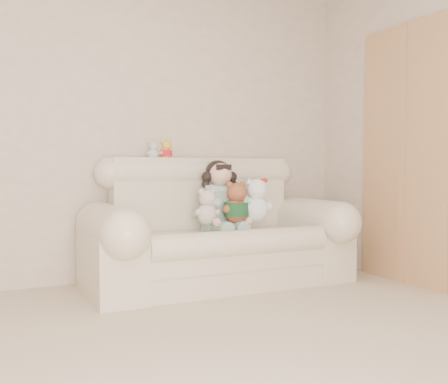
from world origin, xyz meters
TOP-DOWN VIEW (x-y plane):
  - wall_back at (0.00, 2.50)m, footprint 4.50×0.00m
  - sofa at (0.82, 2.00)m, footprint 2.10×0.95m
  - door_panel at (2.22, 1.40)m, footprint 0.06×0.90m
  - seated_child at (0.87, 2.08)m, footprint 0.38×0.45m
  - brown_teddy at (0.92, 1.88)m, footprint 0.26×0.20m
  - white_cat at (1.10, 1.88)m, footprint 0.29×0.23m
  - cream_teddy at (0.68, 1.90)m, footprint 0.24×0.20m
  - yellow_mini_bear at (0.51, 2.36)m, footprint 0.15×0.13m
  - grey_mini_plush at (0.40, 2.38)m, footprint 0.14×0.13m

SIDE VIEW (x-z plane):
  - sofa at x=0.82m, z-range 0.00..1.03m
  - cream_teddy at x=0.68m, z-range 0.50..0.83m
  - brown_teddy at x=0.92m, z-range 0.50..0.89m
  - white_cat at x=1.10m, z-range 0.50..0.93m
  - seated_child at x=0.87m, z-range 0.42..1.02m
  - door_panel at x=2.22m, z-range 0.00..2.10m
  - grey_mini_plush at x=0.40m, z-range 1.01..1.19m
  - yellow_mini_bear at x=0.51m, z-range 1.01..1.20m
  - wall_back at x=0.00m, z-range -0.95..3.55m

